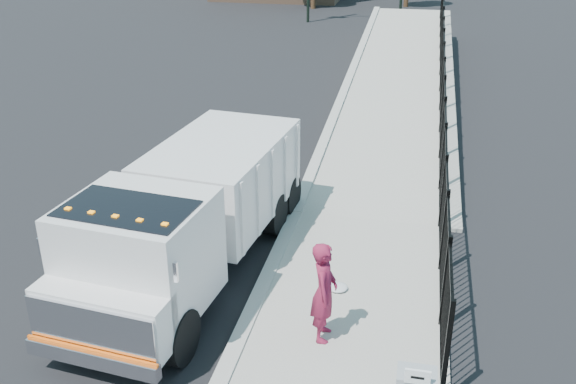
# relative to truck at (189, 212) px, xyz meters

# --- Properties ---
(ground) EXTENTS (120.00, 120.00, 0.00)m
(ground) POSITION_rel_truck_xyz_m (1.62, -0.88, -1.47)
(ground) COLOR black
(ground) RESTS_ON ground
(curb) EXTENTS (0.30, 12.00, 0.16)m
(curb) POSITION_rel_truck_xyz_m (1.62, -2.88, -1.39)
(curb) COLOR #ADAAA3
(curb) RESTS_ON ground
(ramp) EXTENTS (3.95, 24.06, 3.19)m
(ramp) POSITION_rel_truck_xyz_m (3.75, 15.12, -1.47)
(ramp) COLOR #9E998E
(ramp) RESTS_ON ground
(iron_fence) EXTENTS (0.10, 28.00, 1.80)m
(iron_fence) POSITION_rel_truck_xyz_m (5.17, 11.12, -0.57)
(iron_fence) COLOR black
(iron_fence) RESTS_ON ground
(truck) EXTENTS (3.25, 7.86, 2.62)m
(truck) POSITION_rel_truck_xyz_m (0.00, 0.00, 0.00)
(truck) COLOR black
(truck) RESTS_ON ground
(worker) EXTENTS (0.49, 0.71, 1.90)m
(worker) POSITION_rel_truck_xyz_m (3.09, -1.71, -0.40)
(worker) COLOR maroon
(worker) RESTS_ON sidewalk
(arrow_sign) EXTENTS (0.35, 0.04, 0.22)m
(arrow_sign) POSITION_rel_truck_xyz_m (4.72, -4.09, 0.01)
(arrow_sign) COLOR white
(arrow_sign) RESTS_ON utility_cabinet
(debris) EXTENTS (0.40, 0.40, 0.10)m
(debris) POSITION_rel_truck_xyz_m (3.14, -0.13, -1.30)
(debris) COLOR silver
(debris) RESTS_ON sidewalk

